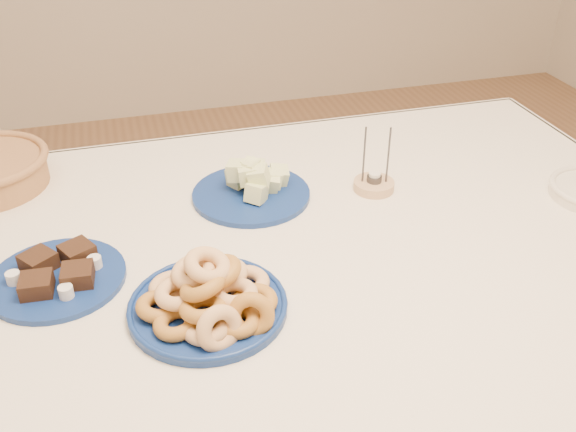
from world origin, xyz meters
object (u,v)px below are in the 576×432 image
object	(u,v)px
dining_table	(281,289)
melon_plate	(253,185)
candle_holder	(374,184)
brownie_plate	(57,275)
donut_platter	(209,298)

from	to	relation	value
dining_table	melon_plate	xyz separation A→B (m)	(-0.01, 0.20, 0.13)
melon_plate	candle_holder	xyz separation A→B (m)	(0.27, -0.04, -0.01)
brownie_plate	candle_holder	distance (m)	0.69
donut_platter	melon_plate	world-z (taller)	donut_platter
donut_platter	brownie_plate	size ratio (longest dim) A/B	1.05
donut_platter	candle_holder	xyz separation A→B (m)	(0.42, 0.31, -0.02)
melon_plate	dining_table	bearing A→B (deg)	-87.65
candle_holder	melon_plate	bearing A→B (deg)	170.70
donut_platter	melon_plate	distance (m)	0.39
brownie_plate	melon_plate	bearing A→B (deg)	25.94
donut_platter	melon_plate	xyz separation A→B (m)	(0.16, 0.36, -0.00)
melon_plate	candle_holder	bearing A→B (deg)	-9.30
melon_plate	candle_holder	world-z (taller)	candle_holder
donut_platter	candle_holder	size ratio (longest dim) A/B	2.08
donut_platter	candle_holder	world-z (taller)	candle_holder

